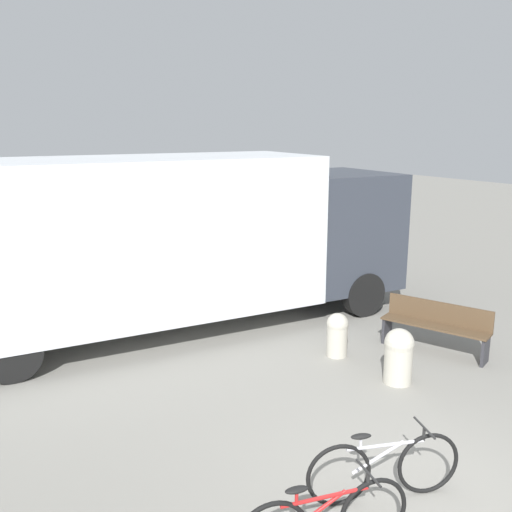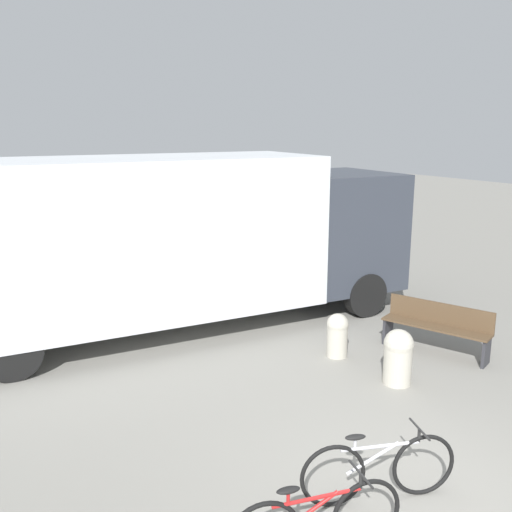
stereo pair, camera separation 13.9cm
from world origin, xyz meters
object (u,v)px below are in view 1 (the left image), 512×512
(park_bench, at_px, (436,324))
(bollard_far_bench, at_px, (337,333))
(delivery_truck, at_px, (167,237))
(bicycle_middle, at_px, (384,467))
(bollard_near_bench, at_px, (399,354))

(park_bench, xyz_separation_m, bollard_far_bench, (-1.58, 0.73, -0.09))
(delivery_truck, distance_m, bicycle_middle, 6.11)
(park_bench, bearing_deg, bollard_near_bench, 89.66)
(delivery_truck, xyz_separation_m, park_bench, (3.49, -3.42, -1.32))
(bollard_near_bench, bearing_deg, bollard_far_bench, 95.76)
(bicycle_middle, bearing_deg, bollard_near_bench, 61.29)
(bollard_near_bench, height_order, bollard_far_bench, bollard_near_bench)
(bollard_near_bench, relative_size, bollard_far_bench, 1.14)
(bollard_near_bench, bearing_deg, delivery_truck, 117.07)
(delivery_truck, relative_size, bollard_far_bench, 12.76)
(bollard_near_bench, distance_m, bollard_far_bench, 1.30)
(bicycle_middle, xyz_separation_m, bollard_far_bench, (2.03, 3.24, 0.03))
(park_bench, relative_size, bollard_far_bench, 2.45)
(bicycle_middle, bearing_deg, delivery_truck, 108.06)
(delivery_truck, xyz_separation_m, bicycle_middle, (-0.13, -5.93, -1.43))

